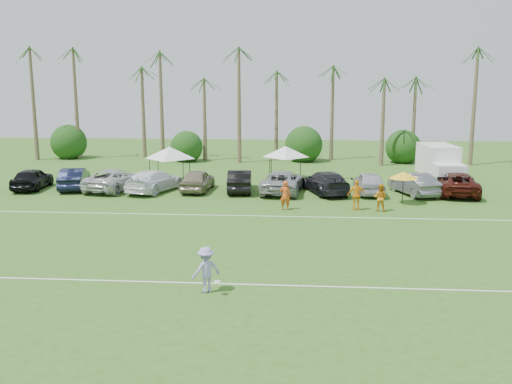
{
  "coord_description": "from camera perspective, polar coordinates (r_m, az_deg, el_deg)",
  "views": [
    {
      "loc": [
        5.56,
        -20.08,
        8.23
      ],
      "look_at": [
        2.99,
        13.53,
        1.6
      ],
      "focal_mm": 40.0,
      "sensor_mm": 36.0,
      "label": 1
    }
  ],
  "objects": [
    {
      "name": "bush_tree_1",
      "position": [
        60.54,
        -6.67,
        4.95
      ],
      "size": [
        4.0,
        4.0,
        4.0
      ],
      "color": "brown",
      "rests_on": "ground"
    },
    {
      "name": "bush_tree_2",
      "position": [
        59.43,
        4.8,
        4.87
      ],
      "size": [
        4.0,
        4.0,
        4.0
      ],
      "color": "brown",
      "rests_on": "ground"
    },
    {
      "name": "parked_car_7",
      "position": [
        42.4,
        6.96,
        0.98
      ],
      "size": [
        3.93,
        6.09,
        1.64
      ],
      "primitive_type": "imported",
      "rotation": [
        0.0,
        0.0,
        3.46
      ],
      "color": "black",
      "rests_on": "ground"
    },
    {
      "name": "parked_car_1",
      "position": [
        45.91,
        -17.72,
        1.31
      ],
      "size": [
        2.77,
        5.24,
        1.64
      ],
      "primitive_type": "imported",
      "rotation": [
        0.0,
        0.0,
        3.36
      ],
      "color": "black",
      "rests_on": "ground"
    },
    {
      "name": "parked_car_6",
      "position": [
        42.31,
        2.64,
        1.03
      ],
      "size": [
        3.28,
        6.14,
        1.64
      ],
      "primitive_type": "imported",
      "rotation": [
        0.0,
        0.0,
        3.05
      ],
      "color": "#959799",
      "rests_on": "ground"
    },
    {
      "name": "parked_car_10",
      "position": [
        44.08,
        19.5,
        0.81
      ],
      "size": [
        3.57,
        6.25,
        1.64
      ],
      "primitive_type": "imported",
      "rotation": [
        0.0,
        0.0,
        2.99
      ],
      "color": "#44130C",
      "rests_on": "ground"
    },
    {
      "name": "box_truck",
      "position": [
        47.48,
        17.96,
        2.66
      ],
      "size": [
        2.7,
        6.24,
        3.14
      ],
      "rotation": [
        0.0,
        0.0,
        0.07
      ],
      "color": "white",
      "rests_on": "ground"
    },
    {
      "name": "parked_car_0",
      "position": [
        46.92,
        -21.48,
        1.26
      ],
      "size": [
        2.26,
        4.94,
        1.64
      ],
      "primitive_type": "imported",
      "rotation": [
        0.0,
        0.0,
        3.21
      ],
      "color": "black",
      "rests_on": "ground"
    },
    {
      "name": "sideline_player_c",
      "position": [
        37.11,
        10.03,
        -0.29
      ],
      "size": [
        1.21,
        0.6,
        1.99
      ],
      "primitive_type": "imported",
      "rotation": [
        0.0,
        0.0,
        3.24
      ],
      "color": "#FC9F1C",
      "rests_on": "ground"
    },
    {
      "name": "canopy_tent_left",
      "position": [
        47.04,
        -8.64,
        4.5
      ],
      "size": [
        4.18,
        4.18,
        3.39
      ],
      "color": "black",
      "rests_on": "ground"
    },
    {
      "name": "sideline_player_b",
      "position": [
        37.14,
        12.31,
        -0.54
      ],
      "size": [
        1.03,
        0.91,
        1.77
      ],
      "primitive_type": "imported",
      "rotation": [
        0.0,
        0.0,
        2.82
      ],
      "color": "orange",
      "rests_on": "ground"
    },
    {
      "name": "palm_tree_10",
      "position": [
        60.65,
        21.53,
        11.3
      ],
      "size": [
        2.4,
        2.4,
        10.9
      ],
      "color": "brown",
      "rests_on": "ground"
    },
    {
      "name": "parked_car_4",
      "position": [
        43.16,
        -5.87,
        1.18
      ],
      "size": [
        2.2,
        4.92,
        1.64
      ],
      "primitive_type": "imported",
      "rotation": [
        0.0,
        0.0,
        3.09
      ],
      "color": "gray",
      "rests_on": "ground"
    },
    {
      "name": "frisbee_player",
      "position": [
        22.64,
        -5.02,
        -7.74
      ],
      "size": [
        1.37,
        1.23,
        1.84
      ],
      "rotation": [
        0.0,
        0.0,
        3.74
      ],
      "color": "#9D95D3",
      "rests_on": "ground"
    },
    {
      "name": "ground",
      "position": [
        22.4,
        -10.5,
        -10.62
      ],
      "size": [
        120.0,
        120.0,
        0.0
      ],
      "primitive_type": "plane",
      "color": "#335F1C",
      "rests_on": "ground"
    },
    {
      "name": "palm_tree_0",
      "position": [
        64.29,
        -21.32,
        9.71
      ],
      "size": [
        2.4,
        2.4,
        8.9
      ],
      "color": "brown",
      "rests_on": "ground"
    },
    {
      "name": "palm_tree_1",
      "position": [
        62.31,
        -17.15,
        10.76
      ],
      "size": [
        2.4,
        2.4,
        9.9
      ],
      "color": "brown",
      "rests_on": "ground"
    },
    {
      "name": "sideline_player_a",
      "position": [
        36.69,
        2.94,
        -0.33
      ],
      "size": [
        0.73,
        0.51,
        1.9
      ],
      "primitive_type": "imported",
      "rotation": [
        0.0,
        0.0,
        3.06
      ],
      "color": "#D14E17",
      "rests_on": "ground"
    },
    {
      "name": "parked_car_2",
      "position": [
        44.62,
        -14.0,
        1.24
      ],
      "size": [
        3.69,
        6.29,
        1.64
      ],
      "primitive_type": "imported",
      "rotation": [
        0.0,
        0.0,
        2.97
      ],
      "color": "#BDBEBF",
      "rests_on": "ground"
    },
    {
      "name": "parked_car_9",
      "position": [
        43.08,
        15.49,
        0.82
      ],
      "size": [
        3.19,
        5.28,
        1.64
      ],
      "primitive_type": "imported",
      "rotation": [
        0.0,
        0.0,
        3.46
      ],
      "color": "slate",
      "rests_on": "ground"
    },
    {
      "name": "palm_tree_3",
      "position": [
        59.67,
        -8.98,
        12.75
      ],
      "size": [
        2.4,
        2.4,
        11.9
      ],
      "color": "brown",
      "rests_on": "ground"
    },
    {
      "name": "bush_tree_3",
      "position": [
        60.34,
        14.37,
        4.66
      ],
      "size": [
        4.0,
        4.0,
        4.0
      ],
      "color": "brown",
      "rests_on": "ground"
    },
    {
      "name": "palm_tree_7",
      "position": [
        58.16,
        6.96,
        12.85
      ],
      "size": [
        2.4,
        2.4,
        11.9
      ],
      "color": "brown",
      "rests_on": "ground"
    },
    {
      "name": "parked_car_5",
      "position": [
        42.78,
        -1.64,
        1.15
      ],
      "size": [
        2.13,
        5.11,
        1.64
      ],
      "primitive_type": "imported",
      "rotation": [
        0.0,
        0.0,
        3.22
      ],
      "color": "black",
      "rests_on": "ground"
    },
    {
      "name": "palm_tree_9",
      "position": [
        59.4,
        16.78,
        10.78
      ],
      "size": [
        2.4,
        2.4,
        9.9
      ],
      "color": "brown",
      "rests_on": "ground"
    },
    {
      "name": "market_umbrella",
      "position": [
        39.45,
        14.55,
        1.65
      ],
      "size": [
        1.98,
        1.98,
        2.2
      ],
      "color": "black",
      "rests_on": "ground"
    },
    {
      "name": "palm_tree_4",
      "position": [
        58.87,
        -5.05,
        10.35
      ],
      "size": [
        2.4,
        2.4,
        8.9
      ],
      "color": "brown",
      "rests_on": "ground"
    },
    {
      "name": "field_lines",
      "position": [
        29.78,
        -6.58,
        -4.98
      ],
      "size": [
        80.0,
        12.1,
        0.01
      ],
      "color": "white",
      "rests_on": "ground"
    },
    {
      "name": "parked_car_8",
      "position": [
        42.69,
        11.25,
        0.92
      ],
      "size": [
        2.07,
        4.87,
        1.64
      ],
      "primitive_type": "imported",
      "rotation": [
        0.0,
        0.0,
        3.17
      ],
      "color": "#B5B6C2",
      "rests_on": "ground"
    },
    {
      "name": "palm_tree_8",
      "position": [
        58.56,
        11.87,
        10.16
      ],
      "size": [
        2.4,
        2.4,
        8.9
      ],
      "color": "brown",
      "rests_on": "ground"
    },
    {
      "name": "palm_tree_2",
      "position": [
        60.68,
        -12.71,
        11.79
      ],
      "size": [
        2.4,
        2.4,
        10.9
      ],
      "color": "brown",
      "rests_on": "ground"
    },
    {
      "name": "bush_tree_0",
      "position": [
        64.3,
        -18.16,
        4.83
      ],
      "size": [
        4.0,
        4.0,
        4.0
      ],
      "color": "brown",
      "rests_on": "ground"
    },
    {
      "name": "palm_tree_5",
      "position": [
        58.34,
        -1.11,
        11.24
      ],
      "size": [
        2.4,
        2.4,
        9.9
      ],
      "color": "brown",
      "rests_on": "ground"
    },
    {
      "name": "palm_tree_6",
      "position": [
        58.11,
        2.91,
        12.08
      ],
      "size": [
        2.4,
        2.4,
        10.9
      ],
      "color": "brown",
      "rests_on": "ground"
    },
    {
      "name": "canopy_tent_right",
      "position": [
        48.25,
        2.99,
        4.59
      ],
      "size": [
        3.97,
        3.97,
        3.21
      ],
      "color": "black",
      "rests_on": "ground"
    },
    {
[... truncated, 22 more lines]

